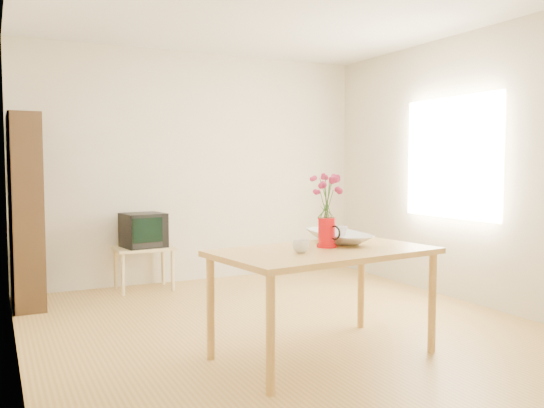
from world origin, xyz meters
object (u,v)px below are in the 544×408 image
table (324,260)px  mug (301,247)px  bowl (338,212)px  television (143,230)px  pitcher (327,234)px

table → mug: 0.26m
bowl → television: 2.57m
mug → television: (-0.40, 2.73, -0.15)m
mug → bowl: bearing=172.2°
bowl → table: bearing=-136.9°
table → mug: mug is taller
pitcher → television: 2.68m
television → pitcher: bearing=-83.7°
pitcher → bowl: bearing=25.9°
bowl → television: bearing=111.0°
mug → television: mug is taller
table → mug: (-0.22, -0.08, 0.12)m
pitcher → bowl: size_ratio=0.45×
mug → television: size_ratio=0.23×
table → bowl: size_ratio=3.34×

